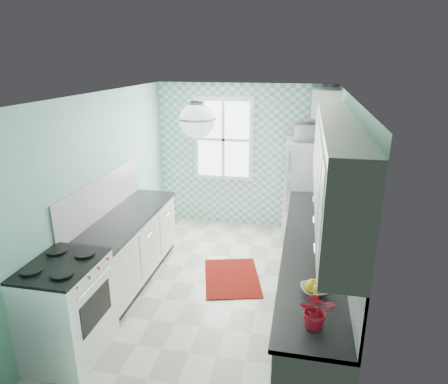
% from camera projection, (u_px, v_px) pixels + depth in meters
% --- Properties ---
extents(floor, '(3.00, 4.40, 0.02)m').
position_uv_depth(floor, '(217.00, 287.00, 5.33)').
color(floor, silver).
rests_on(floor, ground).
extents(ceiling, '(3.00, 4.40, 0.02)m').
position_uv_depth(ceiling, '(215.00, 94.00, 4.52)').
color(ceiling, white).
rests_on(ceiling, wall_back).
extents(wall_back, '(3.00, 0.02, 2.50)m').
position_uv_depth(wall_back, '(244.00, 157.00, 6.97)').
color(wall_back, '#75B49E').
rests_on(wall_back, floor).
extents(wall_front, '(3.00, 0.02, 2.50)m').
position_uv_depth(wall_front, '(149.00, 299.00, 2.87)').
color(wall_front, '#75B49E').
rests_on(wall_front, floor).
extents(wall_left, '(0.02, 4.40, 2.50)m').
position_uv_depth(wall_left, '(103.00, 190.00, 5.21)').
color(wall_left, '#75B49E').
rests_on(wall_left, floor).
extents(wall_right, '(0.02, 4.40, 2.50)m').
position_uv_depth(wall_right, '(343.00, 207.00, 4.64)').
color(wall_right, '#75B49E').
rests_on(wall_right, floor).
extents(accent_wall, '(3.00, 0.01, 2.50)m').
position_uv_depth(accent_wall, '(243.00, 157.00, 6.95)').
color(accent_wall, '#63B5A6').
rests_on(accent_wall, wall_back).
extents(window, '(1.04, 0.05, 1.44)m').
position_uv_depth(window, '(224.00, 139.00, 6.90)').
color(window, white).
rests_on(window, wall_back).
extents(backsplash_right, '(0.02, 3.60, 0.51)m').
position_uv_depth(backsplash_right, '(343.00, 224.00, 4.29)').
color(backsplash_right, white).
rests_on(backsplash_right, wall_right).
extents(backsplash_left, '(0.02, 2.15, 0.51)m').
position_uv_depth(backsplash_left, '(103.00, 196.00, 5.16)').
color(backsplash_left, white).
rests_on(backsplash_left, wall_left).
extents(upper_cabinets_right, '(0.33, 3.20, 0.90)m').
position_uv_depth(upper_cabinets_right, '(335.00, 165.00, 3.90)').
color(upper_cabinets_right, white).
rests_on(upper_cabinets_right, wall_right).
extents(upper_cabinet_fridge, '(0.40, 0.74, 0.40)m').
position_uv_depth(upper_cabinet_fridge, '(325.00, 102.00, 6.05)').
color(upper_cabinet_fridge, white).
rests_on(upper_cabinet_fridge, wall_right).
extents(ceiling_light, '(0.34, 0.34, 0.35)m').
position_uv_depth(ceiling_light, '(197.00, 120.00, 3.84)').
color(ceiling_light, silver).
rests_on(ceiling_light, ceiling).
extents(base_cabinets_right, '(0.60, 3.60, 0.90)m').
position_uv_depth(base_cabinets_right, '(311.00, 282.00, 4.58)').
color(base_cabinets_right, white).
rests_on(base_cabinets_right, floor).
extents(countertop_right, '(0.63, 3.60, 0.04)m').
position_uv_depth(countertop_right, '(312.00, 245.00, 4.43)').
color(countertop_right, black).
rests_on(countertop_right, base_cabinets_right).
extents(base_cabinets_left, '(0.60, 2.15, 0.90)m').
position_uv_depth(base_cabinets_left, '(128.00, 250.00, 5.34)').
color(base_cabinets_left, white).
rests_on(base_cabinets_left, floor).
extents(countertop_left, '(0.63, 2.15, 0.04)m').
position_uv_depth(countertop_left, '(126.00, 218.00, 5.19)').
color(countertop_left, black).
rests_on(countertop_left, base_cabinets_left).
extents(fridge, '(0.72, 0.72, 1.66)m').
position_uv_depth(fridge, '(306.00, 191.00, 6.52)').
color(fridge, silver).
rests_on(fridge, floor).
extents(stove, '(0.67, 0.84, 1.02)m').
position_uv_depth(stove, '(66.00, 308.00, 3.98)').
color(stove, silver).
rests_on(stove, floor).
extents(sink, '(0.46, 0.39, 0.53)m').
position_uv_depth(sink, '(313.00, 215.00, 5.24)').
color(sink, silver).
rests_on(sink, countertop_right).
extents(rug, '(0.97, 1.19, 0.02)m').
position_uv_depth(rug, '(232.00, 278.00, 5.52)').
color(rug, '#650812').
rests_on(rug, floor).
extents(dish_towel, '(0.03, 0.24, 0.36)m').
position_uv_depth(dish_towel, '(287.00, 244.00, 5.45)').
color(dish_towel, '#62A39D').
rests_on(dish_towel, base_cabinets_right).
extents(fruit_bowl, '(0.30, 0.30, 0.06)m').
position_uv_depth(fruit_bowl, '(315.00, 290.00, 3.49)').
color(fruit_bowl, white).
rests_on(fruit_bowl, countertop_right).
extents(potted_plant, '(0.28, 0.24, 0.30)m').
position_uv_depth(potted_plant, '(317.00, 311.00, 3.01)').
color(potted_plant, '#B01B34').
rests_on(potted_plant, countertop_right).
extents(soap_bottle, '(0.09, 0.09, 0.18)m').
position_uv_depth(soap_bottle, '(317.00, 198.00, 5.58)').
color(soap_bottle, '#81A7AE').
rests_on(soap_bottle, countertop_right).
extents(microwave, '(0.50, 0.34, 0.27)m').
position_uv_depth(microwave, '(311.00, 132.00, 6.21)').
color(microwave, white).
rests_on(microwave, fridge).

